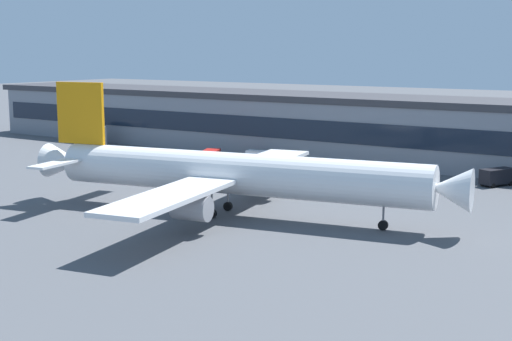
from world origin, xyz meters
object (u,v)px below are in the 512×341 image
at_px(pushback_tractor, 211,154).
at_px(crew_van, 497,176).
at_px(airliner, 230,173).
at_px(baggage_tug, 257,155).
at_px(catering_truck, 94,135).

bearing_deg(pushback_tractor, crew_van, 2.98).
bearing_deg(airliner, baggage_tug, 119.38).
bearing_deg(airliner, pushback_tractor, 130.12).
xyz_separation_m(baggage_tug, crew_van, (42.85, -0.68, 0.37)).
relative_size(airliner, pushback_tractor, 10.08).
bearing_deg(pushback_tractor, baggage_tug, 22.92).
relative_size(catering_truck, crew_van, 1.36).
xyz_separation_m(catering_truck, crew_van, (82.62, 0.69, -0.83)).
relative_size(airliner, crew_van, 9.73).
xyz_separation_m(pushback_tractor, crew_van, (50.71, 2.64, 0.41)).
distance_m(airliner, pushback_tractor, 45.66).
bearing_deg(catering_truck, crew_van, 0.48).
bearing_deg(baggage_tug, airliner, -60.62).
distance_m(airliner, crew_van, 43.27).
bearing_deg(catering_truck, pushback_tractor, -3.49).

